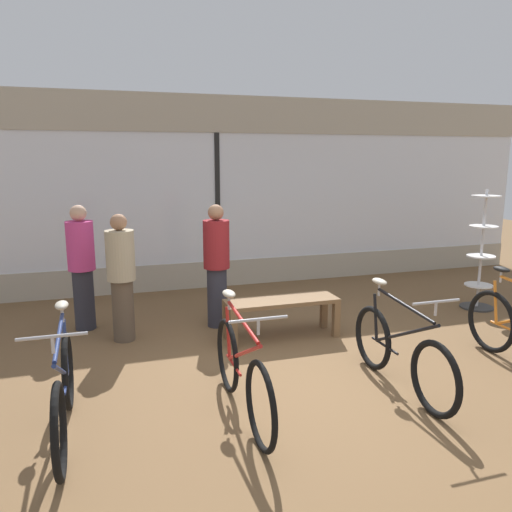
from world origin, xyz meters
name	(u,v)px	position (x,y,z in m)	size (l,w,h in m)	color
ground_plane	(306,379)	(0.00, 0.00, 0.00)	(24.00, 24.00, 0.00)	brown
shop_back_wall	(217,191)	(0.00, 3.88, 1.64)	(12.00, 0.08, 3.20)	#B2A893
bicycle_far_left	(64,392)	(-2.25, -0.40, 0.38)	(0.46, 1.73, 1.03)	black
bicycle_left	(242,373)	(-0.81, -0.49, 0.39)	(0.46, 1.74, 1.03)	black
bicycle_right	(400,352)	(0.78, -0.46, 0.37)	(0.46, 1.72, 1.02)	black
accessory_rack	(481,260)	(3.38, 1.49, 0.72)	(0.48, 0.48, 1.76)	#333333
display_bench	(281,306)	(0.17, 1.20, 0.40)	(1.40, 0.44, 0.49)	brown
customer_near_rack	(217,261)	(-0.48, 1.88, 0.87)	(0.41, 0.54, 1.62)	#2D2D38
customer_by_window	(82,265)	(-2.16, 2.26, 0.85)	(0.46, 0.46, 1.62)	#2D2D38
customer_mid_floor	(121,276)	(-1.69, 1.69, 0.81)	(0.46, 0.46, 1.55)	brown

